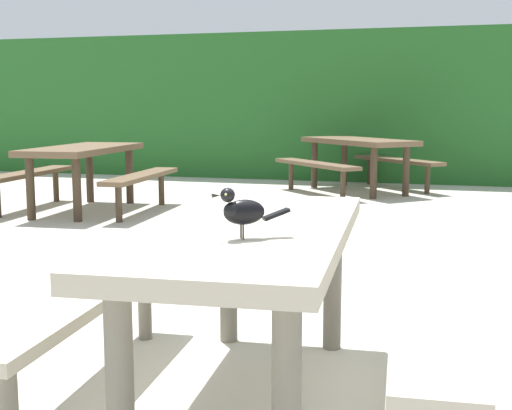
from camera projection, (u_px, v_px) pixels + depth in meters
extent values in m
plane|color=beige|center=(294.00, 387.00, 3.00)|extent=(60.00, 60.00, 0.00)
cube|color=#235B23|center=(418.00, 106.00, 11.31)|extent=(28.00, 1.73, 2.36)
cube|color=#B2A893|center=(250.00, 233.00, 2.75)|extent=(0.89, 1.85, 0.07)
cylinder|color=slate|center=(120.00, 385.00, 2.18)|extent=(0.09, 0.09, 0.67)
cylinder|color=slate|center=(286.00, 400.00, 2.07)|extent=(0.09, 0.09, 0.67)
cylinder|color=slate|center=(229.00, 277.00, 3.54)|extent=(0.09, 0.09, 0.67)
cylinder|color=slate|center=(333.00, 283.00, 3.43)|extent=(0.09, 0.09, 0.67)
cube|color=#B2A893|center=(89.00, 294.00, 2.94)|extent=(0.41, 1.73, 0.05)
cylinder|color=slate|center=(8.00, 407.00, 2.35)|extent=(0.07, 0.07, 0.39)
cylinder|color=slate|center=(145.00, 302.00, 3.59)|extent=(0.07, 0.07, 0.39)
cube|color=#B2A893|center=(428.00, 314.00, 2.65)|extent=(0.41, 1.73, 0.05)
cylinder|color=slate|center=(422.00, 319.00, 3.30)|extent=(0.07, 0.07, 0.39)
ellipsoid|color=black|center=(244.00, 212.00, 2.44)|extent=(0.16, 0.14, 0.09)
ellipsoid|color=black|center=(233.00, 211.00, 2.42)|extent=(0.09, 0.09, 0.06)
sphere|color=black|center=(228.00, 195.00, 2.41)|extent=(0.05, 0.05, 0.05)
sphere|color=#EAE08C|center=(226.00, 194.00, 2.39)|extent=(0.01, 0.01, 0.01)
sphere|color=#EAE08C|center=(223.00, 193.00, 2.42)|extent=(0.01, 0.01, 0.01)
cone|color=black|center=(216.00, 196.00, 2.40)|extent=(0.03, 0.03, 0.02)
cube|color=black|center=(276.00, 214.00, 2.48)|extent=(0.10, 0.09, 0.04)
cylinder|color=#47423D|center=(243.00, 232.00, 2.43)|extent=(0.01, 0.01, 0.05)
cylinder|color=#47423D|center=(241.00, 231.00, 2.46)|extent=(0.01, 0.01, 0.05)
cube|color=brown|center=(83.00, 149.00, 7.87)|extent=(0.88, 1.85, 0.07)
cylinder|color=#423324|center=(30.00, 188.00, 7.30)|extent=(0.09, 0.09, 0.67)
cylinder|color=#423324|center=(77.00, 190.00, 7.18)|extent=(0.09, 0.09, 0.67)
cylinder|color=#423324|center=(90.00, 175.00, 8.65)|extent=(0.09, 0.09, 0.67)
cylinder|color=#423324|center=(130.00, 176.00, 8.54)|extent=(0.09, 0.09, 0.67)
cube|color=brown|center=(28.00, 174.00, 8.05)|extent=(0.40, 1.73, 0.05)
cylinder|color=#423324|center=(56.00, 186.00, 8.71)|extent=(0.07, 0.07, 0.39)
cube|color=brown|center=(141.00, 176.00, 7.76)|extent=(0.40, 1.73, 0.05)
cylinder|color=#423324|center=(119.00, 204.00, 7.17)|extent=(0.07, 0.07, 0.39)
cylinder|color=#423324|center=(161.00, 189.00, 8.41)|extent=(0.07, 0.07, 0.39)
cube|color=brown|center=(358.00, 141.00, 9.62)|extent=(1.80, 1.82, 0.07)
cylinder|color=#423324|center=(374.00, 173.00, 8.94)|extent=(0.09, 0.09, 0.67)
cylinder|color=#423324|center=(406.00, 171.00, 9.18)|extent=(0.09, 0.09, 0.67)
cylinder|color=#423324|center=(314.00, 165.00, 10.16)|extent=(0.09, 0.09, 0.67)
cylinder|color=#423324|center=(344.00, 163.00, 10.41)|extent=(0.09, 0.09, 0.67)
cube|color=brown|center=(316.00, 164.00, 9.34)|extent=(1.39, 1.42, 0.05)
cylinder|color=#423324|center=(343.00, 185.00, 8.81)|extent=(0.07, 0.07, 0.39)
cylinder|color=#423324|center=(291.00, 176.00, 9.93)|extent=(0.07, 0.07, 0.39)
cube|color=brown|center=(397.00, 160.00, 9.99)|extent=(1.39, 1.42, 0.05)
cylinder|color=#423324|center=(427.00, 180.00, 9.46)|extent=(0.07, 0.07, 0.39)
cylinder|color=#423324|center=(370.00, 172.00, 10.58)|extent=(0.07, 0.07, 0.39)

